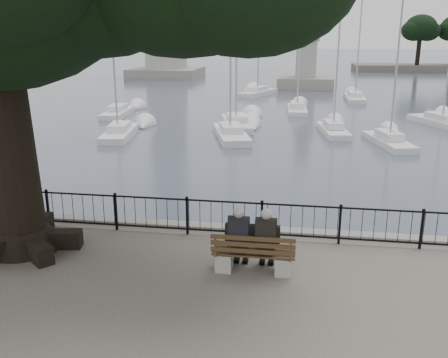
% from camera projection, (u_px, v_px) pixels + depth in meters
% --- Properties ---
extents(harbor, '(260.00, 260.00, 1.20)m').
position_uv_depth(harbor, '(227.00, 246.00, 13.96)').
color(harbor, gray).
rests_on(harbor, ground).
extents(railing, '(22.06, 0.06, 1.00)m').
position_uv_depth(railing, '(224.00, 217.00, 13.19)').
color(railing, black).
rests_on(railing, ground).
extents(bench, '(1.87, 0.57, 0.99)m').
position_uv_depth(bench, '(253.00, 258.00, 11.25)').
color(bench, gray).
rests_on(bench, ground).
extents(person_left, '(0.46, 0.77, 1.56)m').
position_uv_depth(person_left, '(239.00, 240.00, 11.29)').
color(person_left, black).
rests_on(person_left, ground).
extents(person_right, '(0.46, 0.77, 1.56)m').
position_uv_depth(person_right, '(266.00, 242.00, 11.20)').
color(person_right, black).
rests_on(person_right, ground).
extents(lion_monument, '(6.30, 6.30, 9.22)m').
position_uv_depth(lion_monument, '(306.00, 68.00, 57.59)').
color(lion_monument, gray).
rests_on(lion_monument, ground).
extents(sailboat_a, '(2.38, 5.69, 9.64)m').
position_uv_depth(sailboat_a, '(120.00, 132.00, 31.11)').
color(sailboat_a, silver).
rests_on(sailboat_a, ground).
extents(sailboat_b, '(3.22, 6.13, 13.41)m').
position_uv_depth(sailboat_b, '(231.00, 132.00, 30.66)').
color(sailboat_b, silver).
rests_on(sailboat_b, ground).
extents(sailboat_c, '(2.09, 5.15, 10.12)m').
position_uv_depth(sailboat_c, '(333.00, 129.00, 31.98)').
color(sailboat_c, silver).
rests_on(sailboat_c, ground).
extents(sailboat_d, '(3.84, 5.89, 9.34)m').
position_uv_depth(sailboat_d, '(441.00, 122.00, 34.73)').
color(sailboat_d, silver).
rests_on(sailboat_d, ground).
extents(sailboat_e, '(2.07, 5.62, 13.03)m').
position_uv_depth(sailboat_e, '(118.00, 111.00, 39.04)').
color(sailboat_e, silver).
rests_on(sailboat_e, ground).
extents(sailboat_f, '(1.77, 5.40, 11.58)m').
position_uv_depth(sailboat_f, '(297.00, 108.00, 40.51)').
color(sailboat_f, silver).
rests_on(sailboat_f, ground).
extents(sailboat_g, '(1.67, 5.75, 11.22)m').
position_uv_depth(sailboat_g, '(355.00, 97.00, 47.60)').
color(sailboat_g, silver).
rests_on(sailboat_g, ground).
extents(sailboat_h, '(3.85, 6.37, 13.65)m').
position_uv_depth(sailboat_h, '(258.00, 91.00, 51.82)').
color(sailboat_h, silver).
rests_on(sailboat_h, ground).
extents(sailboat_i, '(2.56, 5.21, 10.66)m').
position_uv_depth(sailboat_i, '(389.00, 140.00, 28.66)').
color(sailboat_i, silver).
rests_on(sailboat_i, ground).
extents(sailboat_j, '(3.01, 6.25, 11.00)m').
position_uv_depth(sailboat_j, '(237.00, 122.00, 34.27)').
color(sailboat_j, silver).
rests_on(sailboat_j, ground).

